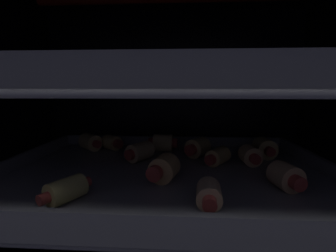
{
  "coord_description": "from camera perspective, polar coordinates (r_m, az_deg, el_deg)",
  "views": [
    {
      "loc": [
        2.22,
        -33.29,
        23.5
      ],
      "look_at": [
        0.0,
        3.91,
        17.55
      ],
      "focal_mm": 25.47,
      "sensor_mm": 36.0,
      "label": 1
    }
  ],
  "objects": [
    {
      "name": "ground_plane",
      "position": [
        0.41,
        -0.36,
        -26.77
      ],
      "size": [
        58.09,
        43.83,
        1.2
      ],
      "primitive_type": "cube",
      "color": "black"
    },
    {
      "name": "pig_in_blanket_lower_3",
      "position": [
        0.31,
        -1.77,
        -10.07
      ],
      "size": [
        4.13,
        5.43,
        3.37
      ],
      "rotation": [
        0.0,
        0.0,
        6.0
      ],
      "color": "#E1B06D",
      "rests_on": "baking_tray_lower"
    },
    {
      "name": "pig_in_blanket_upper_5",
      "position": [
        0.42,
        -6.98,
        12.06
      ],
      "size": [
        5.09,
        4.91,
        2.95
      ],
      "rotation": [
        0.0,
        0.0,
        0.85
      ],
      "color": "#DFB272",
      "rests_on": "baking_tray_upper"
    },
    {
      "name": "pig_in_blanket_upper_6",
      "position": [
        0.41,
        -28.59,
        11.13
      ],
      "size": [
        4.13,
        5.63,
        3.04
      ],
      "rotation": [
        0.0,
        0.0,
        3.56
      ],
      "color": "#DCBC77",
      "rests_on": "baking_tray_upper"
    },
    {
      "name": "pig_in_blanket_upper_3",
      "position": [
        0.42,
        -1.19,
        12.34
      ],
      "size": [
        6.28,
        3.93,
        3.3
      ],
      "rotation": [
        0.0,
        0.0,
        1.4
      ],
      "color": "#DBC086",
      "rests_on": "baking_tray_upper"
    },
    {
      "name": "pig_in_blanket_lower_0",
      "position": [
        0.25,
        9.76,
        -15.76
      ],
      "size": [
        2.8,
        5.28,
        2.56
      ],
      "rotation": [
        0.0,
        0.0,
        3.06
      ],
      "color": "#D7B086",
      "rests_on": "baking_tray_lower"
    },
    {
      "name": "pig_in_blanket_lower_2",
      "position": [
        0.45,
        -1.2,
        -4.05
      ],
      "size": [
        5.53,
        3.35,
        3.24
      ],
      "rotation": [
        0.0,
        0.0,
        4.68
      ],
      "color": "#DAB87A",
      "rests_on": "baking_tray_lower"
    },
    {
      "name": "pig_in_blanket_upper_4",
      "position": [
        0.36,
        -6.89,
        12.75
      ],
      "size": [
        5.73,
        4.29,
        3.24
      ],
      "rotation": [
        0.0,
        0.0,
        5.06
      ],
      "color": "#D6BC7D",
      "rests_on": "baking_tray_upper"
    },
    {
      "name": "oven_rack_lower",
      "position": [
        0.36,
        -0.38,
        -12.74
      ],
      "size": [
        53.19,
        40.6,
        0.8
      ],
      "color": "#B7B7BC"
    },
    {
      "name": "pig_in_blanket_lower_11",
      "position": [
        0.28,
        -23.22,
        -13.91
      ],
      "size": [
        4.1,
        5.64,
        2.51
      ],
      "rotation": [
        0.0,
        0.0,
        5.76
      ],
      "color": "#D5C871",
      "rests_on": "baking_tray_lower"
    },
    {
      "name": "pig_in_blanket_lower_8",
      "position": [
        0.4,
        -6.72,
        -6.11
      ],
      "size": [
        4.72,
        5.58,
        3.0
      ],
      "rotation": [
        0.0,
        0.0,
        2.56
      ],
      "color": "#D9B880",
      "rests_on": "baking_tray_lower"
    },
    {
      "name": "oven_wall_back",
      "position": [
        0.55,
        1.09,
        5.35
      ],
      "size": [
        58.09,
        1.2,
        39.9
      ],
      "primitive_type": "cube",
      "color": "black",
      "rests_on": "ground_plane"
    },
    {
      "name": "pig_in_blanket_lower_5",
      "position": [
        0.42,
        7.14,
        -5.15
      ],
      "size": [
        4.74,
        5.58,
        3.35
      ],
      "rotation": [
        0.0,
        0.0,
        5.66
      ],
      "color": "#D7B672",
      "rests_on": "baking_tray_lower"
    },
    {
      "name": "pig_in_blanket_lower_7",
      "position": [
        0.49,
        -18.05,
        -3.66
      ],
      "size": [
        5.31,
        5.03,
        3.09
      ],
      "rotation": [
        0.0,
        0.0,
        3.98
      ],
      "color": "#E2C37E",
      "rests_on": "baking_tray_lower"
    },
    {
      "name": "oven_rack_upper",
      "position": [
        0.33,
        -0.4,
        8.43
      ],
      "size": [
        53.04,
        40.6,
        0.65
      ],
      "color": "#B7B7BC"
    },
    {
      "name": "pig_in_blanket_upper_2",
      "position": [
        0.35,
        -20.24,
        11.77
      ],
      "size": [
        5.37,
        2.95,
        2.42
      ],
      "rotation": [
        0.0,
        0.0,
        4.88
      ],
      "color": "#E4C279",
      "rests_on": "baking_tray_upper"
    },
    {
      "name": "pig_in_blanket_upper_0",
      "position": [
        0.28,
        2.12,
        13.76
      ],
      "size": [
        4.59,
        3.47,
        3.07
      ],
      "rotation": [
        0.0,
        0.0,
        1.44
      ],
      "color": "#DFB37E",
      "rests_on": "baking_tray_upper"
    },
    {
      "name": "pig_in_blanket_lower_6",
      "position": [
        0.48,
        -13.36,
        -3.85
      ],
      "size": [
        5.22,
        4.55,
        2.8
      ],
      "rotation": [
        0.0,
        0.0,
        0.92
      ],
      "color": "#E6C878",
      "rests_on": "baking_tray_lower"
    },
    {
      "name": "pig_in_blanket_lower_4",
      "position": [
        0.44,
        22.09,
        -4.92
      ],
      "size": [
        3.55,
        5.59,
        3.37
      ],
      "rotation": [
        0.0,
        0.0,
        3.19
      ],
      "color": "#E2C479",
      "rests_on": "baking_tray_lower"
    },
    {
      "name": "pig_in_blanket_upper_1",
      "position": [
        0.3,
        21.18,
        12.61
      ],
      "size": [
        4.61,
        4.95,
        2.89
      ],
      "rotation": [
        0.0,
        0.0,
        3.86
      ],
      "color": "#EABE7D",
      "rests_on": "baking_tray_upper"
    },
    {
      "name": "baking_tray_lower",
      "position": [
        0.36,
        -0.38,
        -11.07
      ],
      "size": [
        45.66,
        31.71,
        2.93
      ],
      "color": "gray",
      "rests_on": "oven_rack_lower"
    },
    {
      "name": "pig_in_blanket_lower_9",
      "position": [
        0.4,
        19.08,
        -6.66
      ],
      "size": [
        3.23,
        4.89,
        2.98
      ],
      "rotation": [
        0.0,
        0.0,
        0.08
      ],
      "color": "#ECBD85",
      "rests_on": "baking_tray_lower"
    },
    {
      "name": "pig_in_blanket_lower_1",
      "position": [
        0.39,
        11.87,
        -7.1
      ],
      "size": [
        4.68,
        5.71,
        2.6
      ],
      "rotation": [
        0.0,
        0.0,
        5.66
      ],
      "color": "#E1BC73",
      "rests_on": "baking_tray_lower"
    },
    {
      "name": "pig_in_blanket_lower_10",
      "position": [
        0.32,
        26.32,
        -10.76
      ],
      "size": [
        3.74,
        5.44,
        3.14
      ],
      "rotation": [
        0.0,
        0.0,
        3.36
      ],
      "color": "#DFB07F",
      "rests_on": "baking_tray_lower"
    },
    {
      "name": "baking_tray_upper",
      "position": [
        0.33,
        -0.41,
        10.09
      ],
      "size": [
        45.66,
        31.71,
        2.78
      ],
      "color": "gray",
      "rests_on": "oven_rack_upper"
    }
  ]
}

